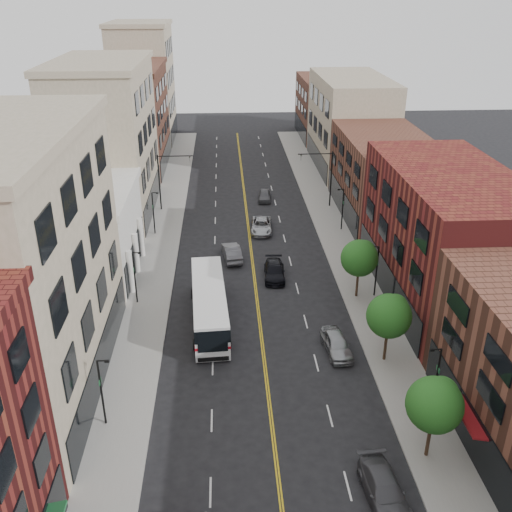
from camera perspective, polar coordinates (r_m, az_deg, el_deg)
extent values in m
cube|color=gray|center=(63.10, -9.60, 0.42)|extent=(4.00, 110.00, 0.15)
cube|color=gray|center=(63.97, 8.49, 0.86)|extent=(4.00, 110.00, 0.15)
cube|color=gray|center=(41.51, -23.04, -1.52)|extent=(10.00, 22.00, 18.00)
cube|color=silver|center=(59.18, -16.99, 2.05)|extent=(10.00, 14.00, 8.00)
cube|color=gray|center=(73.42, -14.68, 10.94)|extent=(10.00, 20.00, 18.00)
cube|color=brown|center=(92.95, -12.39, 13.16)|extent=(10.00, 20.00, 15.00)
cube|color=gray|center=(110.05, -11.18, 16.44)|extent=(10.00, 16.00, 20.00)
cube|color=#5B1818|center=(53.96, 18.44, 1.87)|extent=(10.00, 22.00, 12.00)
cube|color=brown|center=(72.95, 12.67, 7.78)|extent=(10.00, 20.00, 10.00)
cube|color=gray|center=(92.14, 9.38, 12.98)|extent=(10.00, 22.00, 14.00)
cube|color=brown|center=(111.65, 7.16, 14.49)|extent=(10.00, 18.00, 11.00)
cylinder|color=black|center=(37.96, 16.88, -17.11)|extent=(0.22, 0.22, 2.50)
sphere|color=#175217|center=(36.27, 17.42, -14.01)|extent=(3.40, 3.40, 3.40)
sphere|color=#175217|center=(36.42, 18.07, -12.91)|extent=(2.04, 2.04, 2.04)
cylinder|color=black|center=(45.37, 12.82, -8.72)|extent=(0.22, 0.22, 2.50)
sphere|color=#175217|center=(43.97, 13.16, -5.86)|extent=(3.40, 3.40, 3.40)
sphere|color=#175217|center=(44.18, 13.71, -4.99)|extent=(2.04, 2.04, 2.04)
cylinder|color=black|center=(53.63, 10.08, -2.76)|extent=(0.22, 0.22, 2.50)
sphere|color=#175217|center=(52.45, 10.30, -0.21)|extent=(3.40, 3.40, 3.40)
sphere|color=#175217|center=(52.70, 10.77, 0.49)|extent=(2.04, 2.04, 2.04)
cylinder|color=black|center=(39.06, -15.18, -13.06)|extent=(0.14, 0.14, 5.00)
cylinder|color=black|center=(37.52, -15.09, -10.07)|extent=(0.70, 0.10, 0.10)
cube|color=black|center=(37.49, -14.70, -10.14)|extent=(0.28, 0.14, 0.14)
cube|color=#19592D|center=(38.52, -15.33, -12.01)|extent=(0.04, 0.55, 0.35)
cylinder|color=black|center=(52.33, -12.02, -2.14)|extent=(0.14, 0.14, 5.00)
cylinder|color=black|center=(51.18, -11.88, 0.34)|extent=(0.70, 0.10, 0.10)
cube|color=black|center=(51.17, -11.60, 0.30)|extent=(0.28, 0.14, 0.14)
cube|color=#19592D|center=(51.92, -12.11, -1.26)|extent=(0.04, 0.55, 0.35)
cylinder|color=black|center=(66.80, -10.22, 4.22)|extent=(0.14, 0.14, 5.00)
cylinder|color=black|center=(65.91, -10.08, 6.25)|extent=(0.70, 0.10, 0.10)
cube|color=black|center=(65.90, -9.86, 6.22)|extent=(0.28, 0.14, 0.14)
cube|color=#19592D|center=(66.49, -10.28, 4.94)|extent=(0.04, 0.55, 0.35)
cylinder|color=black|center=(40.58, 17.58, -11.77)|extent=(0.14, 0.14, 5.00)
cylinder|color=black|center=(39.05, 17.58, -8.89)|extent=(0.70, 0.10, 0.10)
cube|color=black|center=(38.99, 17.22, -8.98)|extent=(0.28, 0.14, 0.14)
cube|color=#19592D|center=(40.06, 17.75, -10.74)|extent=(0.04, 0.55, 0.35)
cylinder|color=black|center=(53.47, 11.96, -1.51)|extent=(0.14, 0.14, 5.00)
cylinder|color=black|center=(52.32, 11.83, 0.92)|extent=(0.70, 0.10, 0.10)
cube|color=black|center=(52.27, 11.56, 0.86)|extent=(0.28, 0.14, 0.14)
cube|color=#19592D|center=(53.08, 12.04, -0.65)|extent=(0.04, 0.55, 0.35)
cylinder|color=black|center=(67.70, 8.65, 4.63)|extent=(0.14, 0.14, 5.00)
cylinder|color=black|center=(66.79, 8.49, 6.63)|extent=(0.70, 0.10, 0.10)
cube|color=black|center=(66.76, 8.28, 6.59)|extent=(0.28, 0.14, 0.14)
cube|color=#19592D|center=(67.39, 8.70, 5.34)|extent=(0.04, 0.55, 0.35)
cylinder|color=black|center=(73.93, -9.64, 7.26)|extent=(0.18, 0.18, 7.20)
cylinder|color=black|center=(72.74, -8.09, 9.87)|extent=(4.40, 0.12, 0.12)
imported|color=black|center=(72.72, -6.64, 9.62)|extent=(0.15, 0.18, 0.90)
cylinder|color=black|center=(74.74, 7.51, 7.60)|extent=(0.18, 0.18, 7.20)
cylinder|color=black|center=(73.40, 5.95, 10.12)|extent=(4.40, 0.12, 0.12)
imported|color=black|center=(73.25, 4.52, 9.82)|extent=(0.15, 0.18, 0.90)
cube|color=silver|center=(49.11, -4.70, -4.81)|extent=(3.44, 12.63, 3.02)
cube|color=black|center=(48.75, -4.73, -4.07)|extent=(3.49, 12.68, 1.09)
cube|color=#A00B16|center=(49.27, -4.69, -5.12)|extent=(3.49, 12.68, 0.23)
cube|color=black|center=(43.67, -4.35, -8.64)|extent=(2.29, 0.20, 1.67)
cylinder|color=black|center=(46.23, -6.14, -8.79)|extent=(0.35, 1.01, 1.00)
cylinder|color=black|center=(46.28, -2.70, -8.61)|extent=(0.35, 1.01, 1.00)
cylinder|color=black|center=(53.33, -6.32, -3.77)|extent=(0.35, 1.01, 1.00)
cylinder|color=black|center=(53.38, -3.37, -3.62)|extent=(0.35, 1.01, 1.00)
imported|color=#424246|center=(35.37, 12.71, -21.89)|extent=(2.47, 5.24, 1.48)
imported|color=gray|center=(45.99, 8.07, -8.70)|extent=(2.27, 4.72, 1.55)
imported|color=#505156|center=(60.48, -2.43, 0.38)|extent=(2.29, 4.96, 1.58)
imported|color=black|center=(56.63, 1.85, -1.53)|extent=(2.23, 5.02, 1.43)
imported|color=#A4A7AB|center=(67.36, 0.55, 3.06)|extent=(2.81, 5.40, 1.45)
imported|color=#4E4E53|center=(77.46, 0.87, 6.08)|extent=(1.95, 4.19, 1.39)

